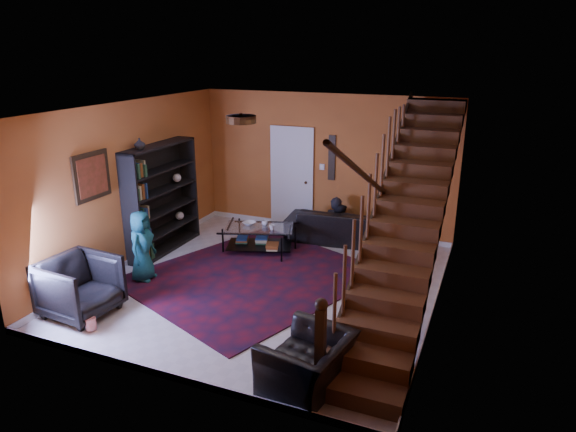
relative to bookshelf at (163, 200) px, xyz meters
The scene contains 21 objects.
floor 2.66m from the bookshelf, 14.01° to the right, with size 5.50×5.50×0.00m, color beige.
room 1.59m from the bookshelf, 34.27° to the left, with size 5.50×5.50×5.50m.
staircase 4.59m from the bookshelf, ahead, with size 0.95×5.02×3.18m.
bookshelf is the anchor object (origin of this frame).
door 2.73m from the bookshelf, 51.26° to the left, with size 0.82×0.05×2.05m, color silver.
framed_picture 1.70m from the bookshelf, 96.28° to the right, with size 0.04×0.74×0.74m, color maroon.
wall_hanging 3.38m from the bookshelf, 39.82° to the left, with size 0.14×0.03×0.90m, color black.
ceiling_fixture 3.30m from the bookshelf, 30.20° to the right, with size 0.40×0.40×0.10m, color #3F2814.
rug 2.31m from the bookshelf, 13.05° to the right, with size 3.13×3.58×0.02m, color #4E0D1A.
sofa 3.47m from the bookshelf, 29.90° to the left, with size 2.19×0.86×0.64m, color black.
armchair_left 2.60m from the bookshelf, 81.97° to the right, with size 0.91×0.93×0.85m, color black.
armchair_right 4.88m from the bookshelf, 36.12° to the right, with size 0.97×0.85×0.63m, color black.
person_adult_a 3.38m from the bookshelf, 32.11° to the left, with size 0.48×0.32×1.32m, color black.
person_adult_b 3.45m from the bookshelf, 31.52° to the left, with size 0.58×0.45×1.19m, color black.
person_child 1.38m from the bookshelf, 69.90° to the right, with size 0.58×0.37×1.18m, color #1B6268.
coffee_table 1.90m from the bookshelf, 19.64° to the left, with size 1.41×1.10×0.47m.
cup_a 1.93m from the bookshelf, 22.86° to the left, with size 0.12×0.12×0.10m, color #999999.
cup_b 2.07m from the bookshelf, 15.93° to the left, with size 0.10×0.10×0.10m, color #999999.
bowl 1.65m from the bookshelf, 24.00° to the left, with size 0.23×0.23×0.06m, color #999999.
vase 1.24m from the bookshelf, 90.00° to the right, with size 0.18×0.18×0.19m, color #999999.
popcorn_bucket 3.06m from the bookshelf, 74.47° to the right, with size 0.14×0.14×0.16m, color red.
Camera 1 is at (3.17, -6.85, 3.66)m, focal length 32.00 mm.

